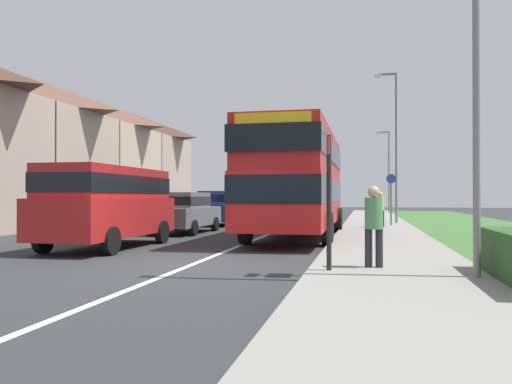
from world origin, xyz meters
TOP-DOWN VIEW (x-y plane):
  - ground_plane at (0.00, 0.00)m, footprint 120.00×120.00m
  - lane_marking_centre at (0.00, 8.00)m, footprint 0.14×60.00m
  - pavement_near_side at (4.20, 6.00)m, footprint 3.20×68.00m
  - double_decker_bus at (1.31, 7.74)m, footprint 2.80×10.43m
  - parked_van_red at (-3.52, 3.00)m, footprint 2.11×5.25m
  - parked_car_grey at (-3.46, 8.98)m, footprint 1.95×4.50m
  - parked_car_blue at (-3.56, 14.48)m, footprint 1.94×3.96m
  - parked_car_black at (-3.50, 19.47)m, footprint 1.97×4.18m
  - pedestrian_at_stop at (3.81, -0.32)m, footprint 0.34×0.34m
  - pedestrian_walking_away at (4.31, 12.71)m, footprint 0.34×0.34m
  - bus_stop_sign at (3.00, -0.88)m, footprint 0.09×0.52m
  - cycle_route_sign at (4.85, 14.33)m, footprint 0.44×0.08m
  - street_lamp_near at (5.39, -1.15)m, footprint 1.14×0.20m
  - street_lamp_mid at (5.11, 16.45)m, footprint 1.14×0.20m
  - street_lamp_far at (5.49, 33.16)m, footprint 1.14×0.20m
  - house_terrace_far_side at (-13.28, 15.63)m, footprint 7.27×23.73m

SIDE VIEW (x-z plane):
  - ground_plane at x=0.00m, z-range 0.00..0.00m
  - lane_marking_centre at x=0.00m, z-range 0.00..0.01m
  - pavement_near_side at x=4.20m, z-range 0.00..0.12m
  - parked_car_black at x=-3.50m, z-range 0.08..1.68m
  - parked_car_grey at x=-3.46m, z-range 0.08..1.71m
  - parked_car_blue at x=-3.56m, z-range 0.08..1.81m
  - pedestrian_at_stop at x=3.81m, z-range 0.14..1.81m
  - pedestrian_walking_away at x=4.31m, z-range 0.14..1.81m
  - parked_van_red at x=-3.52m, z-range 0.21..2.50m
  - cycle_route_sign at x=4.85m, z-range 0.17..2.69m
  - bus_stop_sign at x=3.00m, z-range 0.24..2.84m
  - double_decker_bus at x=1.31m, z-range 0.29..3.99m
  - house_terrace_far_side at x=-13.28m, z-range 0.00..7.64m
  - street_lamp_far at x=5.49m, z-range 0.54..7.39m
  - street_lamp_mid at x=5.11m, z-range 0.55..8.32m
  - street_lamp_near at x=5.39m, z-range 0.56..8.72m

